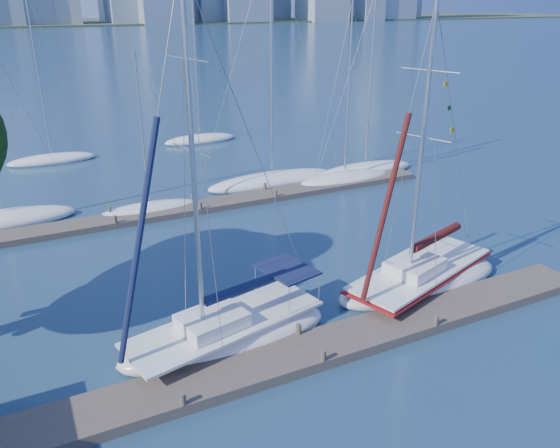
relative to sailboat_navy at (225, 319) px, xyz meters
name	(u,v)px	position (x,y,z in m)	size (l,w,h in m)	color
ground	(310,356)	(2.45, -2.06, -1.09)	(700.00, 700.00, 0.00)	navy
near_dock	(310,351)	(2.45, -2.06, -0.89)	(26.00, 2.00, 0.40)	#4F433A
far_dock	(212,205)	(4.45, 13.94, -0.91)	(30.00, 1.80, 0.36)	#4F433A
far_shore	(11,24)	(2.45, 317.94, -1.09)	(800.00, 100.00, 1.50)	#38472D
sailboat_navy	(225,319)	(0.00, 0.00, 0.00)	(8.52, 4.36, 13.57)	white
sailboat_maroon	(421,268)	(9.31, 0.21, -0.13)	(8.83, 5.20, 12.52)	white
bg_boat_0	(3,220)	(-7.23, 16.65, -0.81)	(8.27, 4.02, 13.77)	white
bg_boat_1	(150,209)	(0.77, 14.75, -0.88)	(6.33, 4.23, 9.73)	white
bg_boat_3	(272,180)	(9.79, 16.48, -0.79)	(9.79, 4.84, 16.09)	white
bg_boat_4	(344,179)	(14.49, 14.50, -0.83)	(7.54, 5.00, 12.39)	white
bg_boat_5	(365,170)	(17.09, 15.74, -0.83)	(8.11, 2.46, 12.90)	white
bg_boat_6	(52,159)	(-3.45, 29.19, -0.84)	(6.84, 4.58, 13.05)	white
bg_boat_7	(200,139)	(9.20, 30.35, -0.82)	(6.81, 4.61, 13.70)	white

